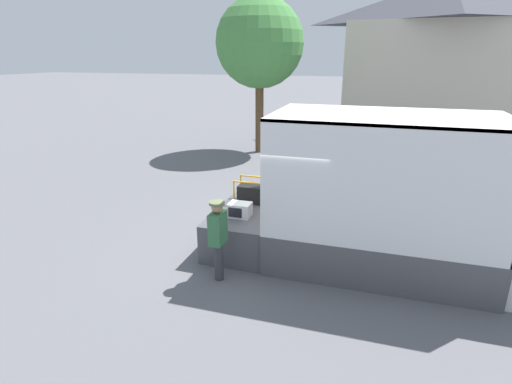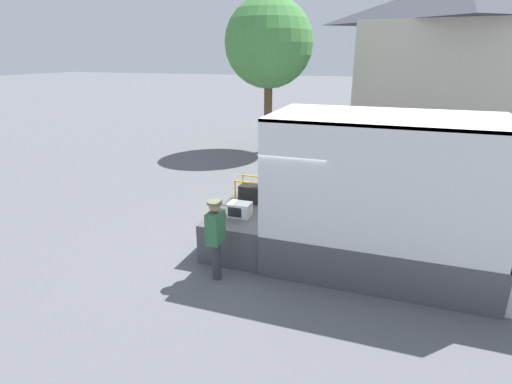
{
  "view_description": "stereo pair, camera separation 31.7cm",
  "coord_description": "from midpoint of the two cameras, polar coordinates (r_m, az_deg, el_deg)",
  "views": [
    {
      "loc": [
        1.99,
        -7.98,
        4.21
      ],
      "look_at": [
        -0.39,
        -0.2,
        1.41
      ],
      "focal_mm": 28.0,
      "sensor_mm": 36.0,
      "label": 1
    },
    {
      "loc": [
        2.29,
        -7.88,
        4.21
      ],
      "look_at": [
        -0.39,
        -0.2,
        1.41
      ],
      "focal_mm": 28.0,
      "sensor_mm": 36.0,
      "label": 2
    }
  ],
  "objects": [
    {
      "name": "microwave",
      "position": [
        8.7,
        -3.37,
        -2.58
      ],
      "size": [
        0.48,
        0.37,
        0.31
      ],
      "color": "white",
      "rests_on": "tailgate_deck"
    },
    {
      "name": "worker_person",
      "position": [
        7.69,
        -6.65,
        -5.86
      ],
      "size": [
        0.29,
        0.44,
        1.63
      ],
      "color": "#38383D",
      "rests_on": "ground"
    },
    {
      "name": "portable_generator",
      "position": [
        9.54,
        -1.48,
        -0.18
      ],
      "size": [
        0.74,
        0.54,
        0.58
      ],
      "color": "black",
      "rests_on": "tailgate_deck"
    },
    {
      "name": "tailgate_deck",
      "position": [
        9.23,
        -2.41,
        -5.21
      ],
      "size": [
        1.38,
        2.29,
        0.86
      ],
      "primitive_type": "cube",
      "color": "#4C4C51",
      "rests_on": "ground"
    },
    {
      "name": "ground_plane",
      "position": [
        9.23,
        1.71,
        -8.17
      ],
      "size": [
        160.0,
        160.0,
        0.0
      ],
      "primitive_type": "plane",
      "color": "slate"
    },
    {
      "name": "house_backdrop",
      "position": [
        22.29,
        24.6,
        16.54
      ],
      "size": [
        9.26,
        6.53,
        7.64
      ],
      "color": "beige",
      "rests_on": "ground"
    },
    {
      "name": "street_tree",
      "position": [
        17.96,
        -0.02,
        20.45
      ],
      "size": [
        3.75,
        3.75,
        6.57
      ],
      "color": "brown",
      "rests_on": "ground"
    },
    {
      "name": "box_truck",
      "position": [
        8.74,
        27.34,
        -5.04
      ],
      "size": [
        6.68,
        2.41,
        3.15
      ],
      "color": "white",
      "rests_on": "ground"
    }
  ]
}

